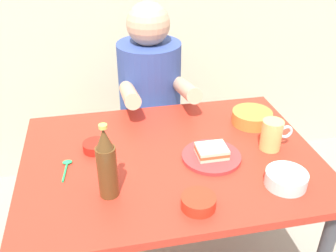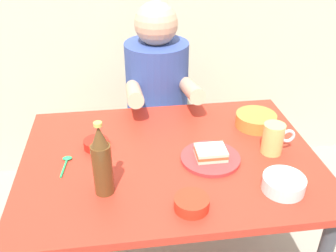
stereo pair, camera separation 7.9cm
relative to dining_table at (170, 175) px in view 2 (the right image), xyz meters
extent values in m
cube|color=#B72D1E|center=(0.00, 0.00, 0.08)|extent=(1.10, 0.80, 0.03)
cylinder|color=#3F3F44|center=(-0.49, 0.34, -0.29)|extent=(0.05, 0.05, 0.71)
cylinder|color=#3F3F44|center=(0.49, 0.34, -0.29)|extent=(0.05, 0.05, 0.71)
cylinder|color=#4C4C51|center=(0.02, 0.63, -0.44)|extent=(0.08, 0.08, 0.41)
cylinder|color=#2D2D33|center=(0.02, 0.63, -0.22)|extent=(0.34, 0.34, 0.04)
cylinder|color=#33478C|center=(0.02, 0.63, 0.06)|extent=(0.32, 0.32, 0.52)
sphere|color=tan|center=(0.02, 0.63, 0.42)|extent=(0.21, 0.21, 0.21)
cylinder|color=tan|center=(-0.11, 0.38, 0.18)|extent=(0.07, 0.31, 0.14)
cylinder|color=tan|center=(0.15, 0.38, 0.18)|extent=(0.07, 0.31, 0.14)
cylinder|color=red|center=(0.14, -0.05, 0.10)|extent=(0.22, 0.22, 0.01)
cube|color=beige|center=(0.14, -0.05, 0.11)|extent=(0.11, 0.09, 0.01)
cube|color=#9E592D|center=(0.14, -0.05, 0.13)|extent=(0.11, 0.09, 0.01)
cube|color=beige|center=(0.14, -0.05, 0.14)|extent=(0.11, 0.09, 0.01)
cylinder|color=#D1BC66|center=(0.38, -0.03, 0.15)|extent=(0.08, 0.08, 0.12)
torus|color=silver|center=(0.44, -0.03, 0.16)|extent=(0.06, 0.01, 0.06)
cylinder|color=#593819|center=(-0.24, -0.17, 0.18)|extent=(0.06, 0.06, 0.18)
cone|color=#593819|center=(-0.24, -0.17, 0.31)|extent=(0.05, 0.05, 0.07)
cylinder|color=#BFB74C|center=(-0.24, -0.17, 0.35)|extent=(0.03, 0.03, 0.01)
cylinder|color=red|center=(0.03, -0.29, 0.11)|extent=(0.11, 0.11, 0.04)
cylinder|color=#A33521|center=(0.03, -0.29, 0.12)|extent=(0.09, 0.09, 0.02)
cylinder|color=#B21E14|center=(-0.27, 0.09, 0.11)|extent=(0.10, 0.10, 0.03)
cylinder|color=maroon|center=(-0.27, 0.09, 0.12)|extent=(0.08, 0.08, 0.02)
cylinder|color=orange|center=(0.39, 0.17, 0.12)|extent=(0.17, 0.17, 0.05)
cylinder|color=#B25B2D|center=(0.39, 0.17, 0.13)|extent=(0.14, 0.14, 0.02)
cylinder|color=silver|center=(0.34, -0.24, 0.12)|extent=(0.14, 0.14, 0.05)
cylinder|color=tan|center=(0.34, -0.24, 0.13)|extent=(0.11, 0.11, 0.02)
cylinder|color=#26A559|center=(-0.39, -0.03, 0.10)|extent=(0.02, 0.11, 0.01)
ellipsoid|color=#26A559|center=(-0.38, 0.03, 0.10)|extent=(0.04, 0.02, 0.01)
camera|label=1|loc=(-0.24, -1.13, 0.91)|focal=40.17mm
camera|label=2|loc=(-0.16, -1.14, 0.91)|focal=40.17mm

